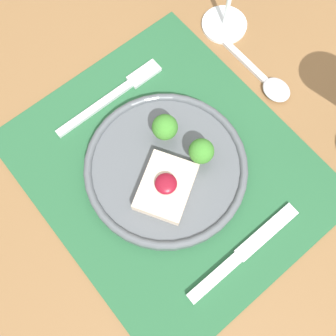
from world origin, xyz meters
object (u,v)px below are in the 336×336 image
dinner_plate (169,169)px  fork (117,93)px  spoon (266,80)px  knife (237,259)px

dinner_plate → fork: (-0.16, 0.02, -0.01)m
dinner_plate → fork: 0.16m
fork → spoon: spoon is taller
spoon → fork: bearing=-127.2°
fork → spoon: bearing=53.4°
knife → spoon: 0.29m
dinner_plate → knife: dinner_plate is taller
dinner_plate → fork: dinner_plate is taller
knife → fork: bearing=175.0°
fork → knife: 0.31m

